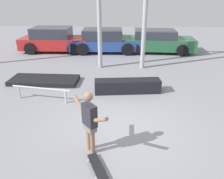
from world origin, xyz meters
The scene contains 9 objects.
ground_plane centered at (0.00, 0.00, 0.00)m, with size 36.00×36.00×0.00m, color gray.
skateboarder centered at (-0.67, -0.92, 0.82)m, with size 0.90×1.03×1.48m.
skateboard centered at (-0.47, -1.47, 0.06)m, with size 0.51×0.80×0.08m.
grind_box centered at (0.24, 2.29, 0.24)m, with size 2.34×0.49×0.48m, color black.
manual_pad centered at (-3.07, 3.10, 0.08)m, with size 2.68×1.07×0.16m, color black.
grind_rail centered at (-2.62, 1.52, 0.36)m, with size 2.03×0.40×0.47m.
parked_car_red centered at (-4.01, 8.01, 0.68)m, with size 3.98×1.90×1.41m.
parked_car_blue centered at (-1.00, 8.05, 0.64)m, with size 4.16×2.11×1.32m.
parked_car_green centered at (2.07, 8.11, 0.63)m, with size 4.31×2.06×1.29m.
Camera 1 is at (-0.02, -4.89, 3.36)m, focal length 35.00 mm.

